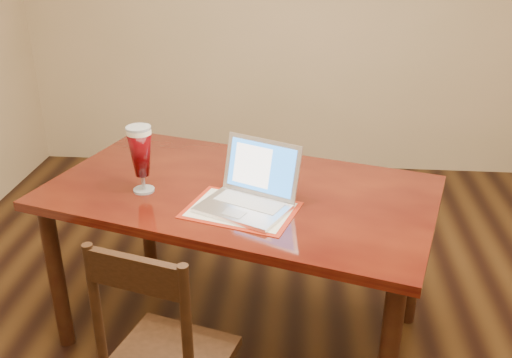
{
  "coord_description": "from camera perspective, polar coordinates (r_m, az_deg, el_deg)",
  "views": [
    {
      "loc": [
        0.01,
        -2.02,
        1.94
      ],
      "look_at": [
        -0.19,
        0.26,
        0.89
      ],
      "focal_mm": 40.0,
      "sensor_mm": 36.0,
      "label": 1
    }
  ],
  "objects": [
    {
      "name": "dining_table",
      "position": [
        2.64,
        -1.84,
        -2.71
      ],
      "size": [
        1.94,
        1.42,
        1.12
      ],
      "rotation": [
        0.0,
        0.0,
        -0.29
      ],
      "color": "#52170B",
      "rests_on": "ground"
    }
  ]
}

